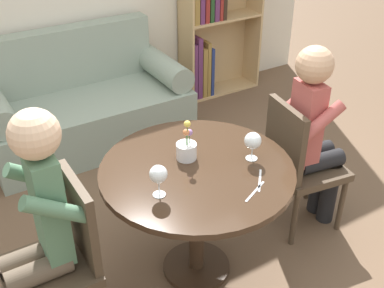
% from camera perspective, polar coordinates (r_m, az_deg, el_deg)
% --- Properties ---
extents(ground_plane, '(16.00, 16.00, 0.00)m').
position_cam_1_polar(ground_plane, '(3.00, 0.51, -14.47)').
color(ground_plane, brown).
extents(round_table, '(1.03, 1.03, 0.74)m').
position_cam_1_polar(round_table, '(2.60, 0.58, -5.17)').
color(round_table, '#382619').
rests_on(round_table, ground_plane).
extents(couch, '(1.64, 0.80, 0.92)m').
position_cam_1_polar(couch, '(4.13, -12.49, 4.28)').
color(couch, gray).
rests_on(couch, ground_plane).
extents(bookshelf_right, '(0.81, 0.28, 1.53)m').
position_cam_1_polar(bookshelf_right, '(4.75, 2.15, 14.58)').
color(bookshelf_right, tan).
rests_on(bookshelf_right, ground_plane).
extents(chair_left, '(0.42, 0.42, 0.90)m').
position_cam_1_polar(chair_left, '(2.46, -15.21, -12.60)').
color(chair_left, '#473828').
rests_on(chair_left, ground_plane).
extents(chair_right, '(0.48, 0.48, 0.90)m').
position_cam_1_polar(chair_right, '(3.08, 12.46, -2.01)').
color(chair_right, '#473828').
rests_on(chair_right, ground_plane).
extents(person_left, '(0.42, 0.34, 1.29)m').
position_cam_1_polar(person_left, '(2.31, -17.91, -9.57)').
color(person_left, brown).
rests_on(person_left, ground_plane).
extents(person_right, '(0.45, 0.38, 1.25)m').
position_cam_1_polar(person_right, '(3.02, 14.31, 1.20)').
color(person_right, black).
rests_on(person_right, ground_plane).
extents(wine_glass_left, '(0.09, 0.09, 0.17)m').
position_cam_1_polar(wine_glass_left, '(2.27, -4.01, -3.69)').
color(wine_glass_left, white).
rests_on(wine_glass_left, round_table).
extents(wine_glass_right, '(0.09, 0.09, 0.16)m').
position_cam_1_polar(wine_glass_right, '(2.56, 7.21, 0.30)').
color(wine_glass_right, white).
rests_on(wine_glass_right, round_table).
extents(flower_vase, '(0.11, 0.11, 0.23)m').
position_cam_1_polar(flower_vase, '(2.57, -0.64, -0.55)').
color(flower_vase, silver).
rests_on(flower_vase, round_table).
extents(knife_left_setting, '(0.18, 0.09, 0.00)m').
position_cam_1_polar(knife_left_setting, '(2.38, 7.47, -5.59)').
color(knife_left_setting, silver).
rests_on(knife_left_setting, round_table).
extents(fork_left_setting, '(0.13, 0.15, 0.00)m').
position_cam_1_polar(fork_left_setting, '(2.45, 8.04, -4.28)').
color(fork_left_setting, silver).
rests_on(fork_left_setting, round_table).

